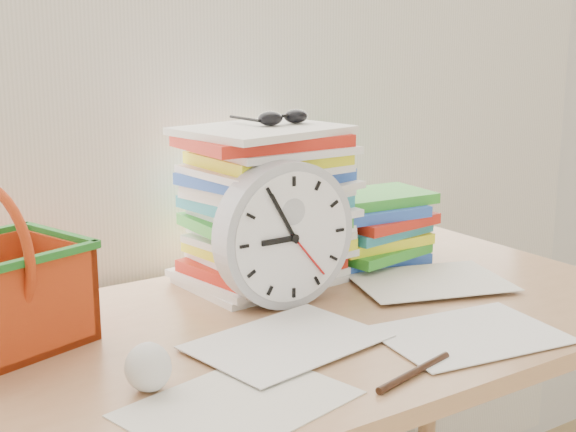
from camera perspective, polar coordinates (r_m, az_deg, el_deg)
desk at (r=1.37m, az=-0.82°, el=-10.67°), size 1.40×0.70×0.75m
paper_stack at (r=1.53m, az=-1.51°, el=0.76°), size 0.34×0.29×0.30m
clock at (r=1.40m, az=-0.27°, el=-1.31°), size 0.26×0.05×0.26m
sunglasses at (r=1.52m, az=-0.35°, el=7.03°), size 0.13×0.11×0.03m
book_stack at (r=1.68m, az=6.19°, el=-0.90°), size 0.26×0.21×0.15m
crumpled_ball at (r=1.12m, az=-9.96°, el=-10.51°), size 0.07×0.07×0.07m
pen at (r=1.17m, az=8.96°, el=-10.92°), size 0.17×0.05×0.01m
scattered_papers at (r=1.34m, az=-0.84°, el=-7.51°), size 1.26×0.42×0.02m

